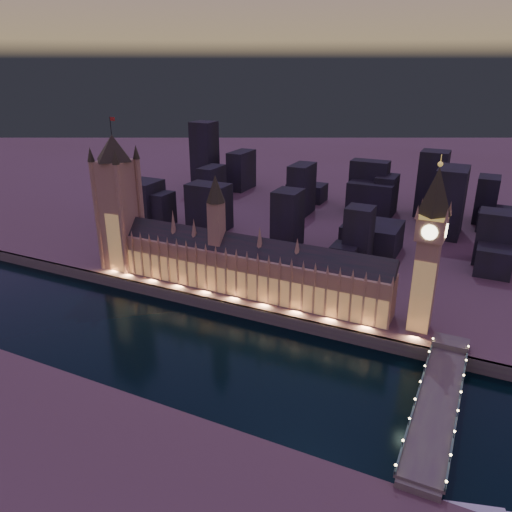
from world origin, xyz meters
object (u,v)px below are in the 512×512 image
at_px(victoria_tower, 118,196).
at_px(elizabeth_tower, 430,237).
at_px(palace_of_westminster, 242,266).
at_px(westminster_bridge, 438,403).

xyz_separation_m(victoria_tower, elizabeth_tower, (218.00, 0.00, 1.88)).
height_order(palace_of_westminster, victoria_tower, victoria_tower).
bearing_deg(elizabeth_tower, victoria_tower, -180.00).
relative_size(elizabeth_tower, westminster_bridge, 0.90).
xyz_separation_m(palace_of_westminster, westminster_bridge, (136.01, -65.19, -20.38)).
relative_size(palace_of_westminster, elizabeth_tower, 1.99).
bearing_deg(elizabeth_tower, westminster_bridge, -73.47).
bearing_deg(westminster_bridge, palace_of_westminster, 154.39).
height_order(palace_of_westminster, westminster_bridge, palace_of_westminster).
distance_m(victoria_tower, westminster_bridge, 252.66).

